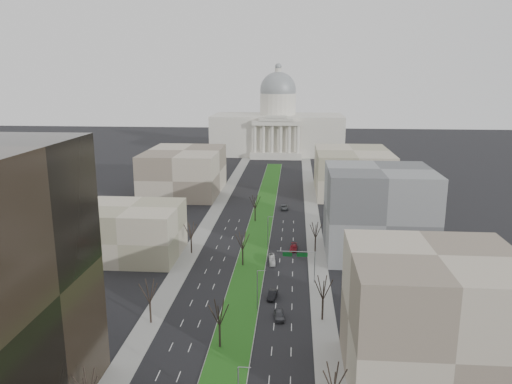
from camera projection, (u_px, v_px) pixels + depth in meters
The scene contains 27 objects.
ground at pixel (261, 222), 168.70m from camera, with size 600.00×600.00×0.00m, color black.
median at pixel (261, 222), 167.69m from camera, with size 8.00×222.03×0.20m.
sidewalk_left at pixel (195, 245), 145.77m from camera, with size 5.00×330.00×0.15m, color gray.
sidewalk_right at pixel (316, 248), 143.09m from camera, with size 5.00×330.00×0.15m, color gray.
capitol at pixel (278, 127), 309.99m from camera, with size 80.00×46.00×55.00m.
building_beige_left at pixel (131, 231), 135.66m from camera, with size 26.00×22.00×14.00m, color tan.
building_tan_right at pixel (432, 321), 78.28m from camera, with size 26.00×24.00×22.00m, color gray.
building_grey_right at pixel (378, 212), 136.16m from camera, with size 28.00×26.00×24.00m, color #5A5C5F.
building_far_left at pixel (184, 172), 208.08m from camera, with size 30.00×40.00×18.00m, color gray.
building_far_right at pixel (352, 172), 207.57m from camera, with size 30.00×40.00×18.00m, color tan.
tree_left_near at pixel (88, 384), 69.56m from camera, with size 5.10×5.10×9.18m.
tree_left_mid at pixel (149, 291), 98.57m from camera, with size 5.40×5.40×9.72m.
tree_left_far at pixel (191, 230), 137.39m from camera, with size 5.28×5.28×9.50m.
tree_right_near at pixel (334, 378), 70.79m from camera, with size 5.16×5.16×9.29m.
tree_right_mid at pixel (323, 287), 99.78m from camera, with size 5.52×5.52×9.94m.
tree_right_far at pixel (316, 230), 138.71m from camera, with size 5.04×5.04×9.07m.
tree_median_a at pixel (219, 312), 89.64m from camera, with size 5.40×5.40×9.72m.
tree_median_b at pixel (243, 240), 128.44m from camera, with size 5.40×5.40×9.72m.
tree_median_c at pixel (255, 202), 167.23m from camera, with size 5.40×5.40×9.72m.
streetlamp_median_b at pixel (258, 290), 104.26m from camera, with size 1.90×0.20×9.16m.
streetlamp_median_c at pixel (268, 231), 143.05m from camera, with size 1.90×0.20×9.16m.
mast_arm_signs at pixel (303, 259), 117.78m from camera, with size 9.12×0.24×8.09m.
car_grey_near at pixel (279, 315), 101.78m from camera, with size 1.99×4.95×1.69m, color #434449.
car_black at pixel (272, 295), 111.11m from camera, with size 1.75×5.02×1.65m, color black.
car_red at pixel (294, 248), 141.43m from camera, with size 2.05×5.05×1.46m, color maroon.
car_grey_far at pixel (284, 207), 183.83m from camera, with size 2.57×5.58×1.55m, color #4D5155.
box_van at pixel (272, 260), 131.88m from camera, with size 1.50×6.39×1.78m, color silver.
Camera 1 is at (11.05, -41.41, 48.86)m, focal length 35.00 mm.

